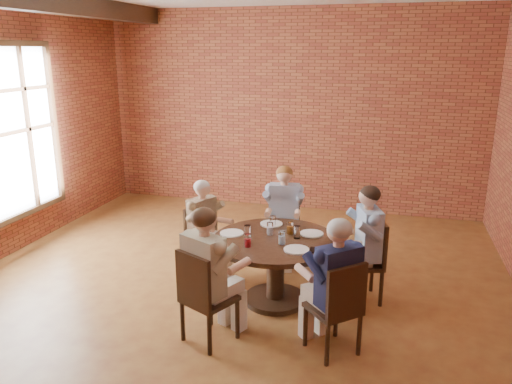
% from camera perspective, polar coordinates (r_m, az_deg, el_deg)
% --- Properties ---
extents(floor, '(7.00, 7.00, 0.00)m').
position_cam_1_polar(floor, '(5.86, -3.42, -11.64)').
color(floor, olive).
rests_on(floor, ground).
extents(wall_back, '(7.00, 0.00, 7.00)m').
position_cam_1_polar(wall_back, '(8.64, 3.87, 9.21)').
color(wall_back, brown).
rests_on(wall_back, ground).
extents(window, '(0.10, 2.16, 2.36)m').
position_cam_1_polar(window, '(7.28, -27.15, 5.84)').
color(window, white).
rests_on(window, wall_left).
extents(dining_table, '(1.36, 1.36, 0.75)m').
position_cam_1_polar(dining_table, '(5.49, 2.25, -7.49)').
color(dining_table, '#341F11').
rests_on(dining_table, floor).
extents(chair_a, '(0.53, 0.53, 0.93)m').
position_cam_1_polar(chair_a, '(5.69, 12.84, -7.27)').
color(chair_a, '#341F11').
rests_on(chair_a, floor).
extents(diner_a, '(0.77, 0.70, 1.32)m').
position_cam_1_polar(diner_a, '(5.61, 12.12, -5.87)').
color(diner_a, '#4474B2').
rests_on(diner_a, floor).
extents(chair_b, '(0.45, 0.45, 0.91)m').
position_cam_1_polar(chair_b, '(6.59, 3.21, -3.68)').
color(chair_b, '#341F11').
rests_on(chair_b, floor).
extents(diner_b, '(0.58, 0.68, 1.29)m').
position_cam_1_polar(diner_b, '(6.47, 3.18, -2.70)').
color(diner_b, gray).
rests_on(diner_b, floor).
extents(chair_c, '(0.49, 0.49, 0.87)m').
position_cam_1_polar(chair_c, '(6.19, -6.24, -5.28)').
color(chair_c, '#341F11').
rests_on(chair_c, floor).
extents(diner_c, '(0.70, 0.64, 1.22)m').
position_cam_1_polar(diner_c, '(6.09, -5.81, -4.30)').
color(diner_c, brown).
rests_on(diner_c, floor).
extents(chair_d, '(0.58, 0.58, 0.94)m').
position_cam_1_polar(chair_d, '(4.78, -6.14, -11.56)').
color(chair_d, '#341F11').
rests_on(chair_d, floor).
extents(diner_d, '(0.77, 0.82, 1.34)m').
position_cam_1_polar(diner_d, '(4.76, -5.42, -9.49)').
color(diner_d, '#C4AC9A').
rests_on(diner_d, floor).
extents(chair_e, '(0.58, 0.58, 0.92)m').
position_cam_1_polar(chair_e, '(4.64, 9.42, -12.68)').
color(chair_e, '#341F11').
rests_on(chair_e, floor).
extents(diner_e, '(0.80, 0.81, 1.31)m').
position_cam_1_polar(diner_e, '(4.63, 8.90, -10.62)').
color(diner_e, '#161C3F').
rests_on(diner_e, floor).
extents(plate_a, '(0.26, 0.26, 0.01)m').
position_cam_1_polar(plate_a, '(5.55, 6.38, -4.75)').
color(plate_a, white).
rests_on(plate_a, dining_table).
extents(plate_b, '(0.26, 0.26, 0.01)m').
position_cam_1_polar(plate_b, '(5.82, 1.77, -3.65)').
color(plate_b, white).
rests_on(plate_b, dining_table).
extents(plate_c, '(0.26, 0.26, 0.01)m').
position_cam_1_polar(plate_c, '(5.54, -2.79, -4.72)').
color(plate_c, white).
rests_on(plate_c, dining_table).
extents(plate_d, '(0.26, 0.26, 0.01)m').
position_cam_1_polar(plate_d, '(5.11, 4.64, -6.58)').
color(plate_d, white).
rests_on(plate_d, dining_table).
extents(glass_a, '(0.07, 0.07, 0.14)m').
position_cam_1_polar(glass_a, '(5.40, 4.71, -4.59)').
color(glass_a, white).
rests_on(glass_a, dining_table).
extents(glass_b, '(0.07, 0.07, 0.14)m').
position_cam_1_polar(glass_b, '(5.52, 3.92, -4.11)').
color(glass_b, white).
rests_on(glass_b, dining_table).
extents(glass_c, '(0.07, 0.07, 0.14)m').
position_cam_1_polar(glass_c, '(5.70, 1.93, -3.40)').
color(glass_c, white).
rests_on(glass_c, dining_table).
extents(glass_d, '(0.07, 0.07, 0.14)m').
position_cam_1_polar(glass_d, '(5.49, 1.61, -4.20)').
color(glass_d, white).
rests_on(glass_d, dining_table).
extents(glass_e, '(0.07, 0.07, 0.14)m').
position_cam_1_polar(glass_e, '(5.40, -0.99, -4.55)').
color(glass_e, white).
rests_on(glass_e, dining_table).
extents(glass_f, '(0.07, 0.07, 0.14)m').
position_cam_1_polar(glass_f, '(5.16, -0.95, -5.55)').
color(glass_f, white).
rests_on(glass_f, dining_table).
extents(glass_g, '(0.07, 0.07, 0.14)m').
position_cam_1_polar(glass_g, '(5.23, 2.97, -5.23)').
color(glass_g, white).
rests_on(glass_g, dining_table).
extents(smartphone, '(0.09, 0.15, 0.01)m').
position_cam_1_polar(smartphone, '(5.12, 6.50, -6.60)').
color(smartphone, black).
rests_on(smartphone, dining_table).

